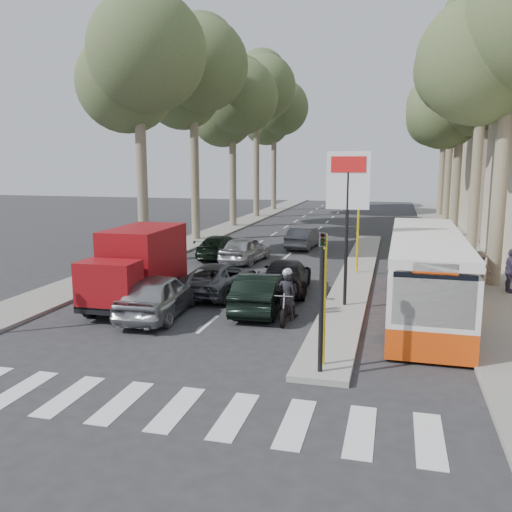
{
  "coord_description": "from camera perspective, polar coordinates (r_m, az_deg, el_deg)",
  "views": [
    {
      "loc": [
        4.88,
        -14.11,
        5.24
      ],
      "look_at": [
        -0.33,
        6.09,
        1.6
      ],
      "focal_mm": 38.0,
      "sensor_mm": 36.0,
      "label": 1
    }
  ],
  "objects": [
    {
      "name": "queue_car_e",
      "position": [
        29.91,
        -3.73,
        1.0
      ],
      "size": [
        1.86,
        4.37,
        1.26
      ],
      "primitive_type": "imported",
      "rotation": [
        0.0,
        0.0,
        3.12
      ],
      "color": "black",
      "rests_on": "ground"
    },
    {
      "name": "tree_r_e",
      "position": [
        56.63,
        19.44,
        14.56
      ],
      "size": [
        7.4,
        7.2,
        14.1
      ],
      "color": "#6B604C",
      "rests_on": "ground"
    },
    {
      "name": "ground",
      "position": [
        15.82,
        -4.41,
        -9.47
      ],
      "size": [
        120.0,
        120.0,
        0.0
      ],
      "primitive_type": "plane",
      "color": "#28282B",
      "rests_on": "ground"
    },
    {
      "name": "sidewalk_right",
      "position": [
        39.63,
        19.72,
        1.8
      ],
      "size": [
        3.2,
        70.0,
        0.12
      ],
      "primitive_type": "cube",
      "color": "gray",
      "rests_on": "ground"
    },
    {
      "name": "tree_l_b",
      "position": [
        37.02,
        -6.4,
        18.9
      ],
      "size": [
        7.4,
        7.2,
        14.88
      ],
      "color": "#6B604C",
      "rests_on": "ground"
    },
    {
      "name": "traffic_island",
      "position": [
        25.69,
        10.53,
        -1.86
      ],
      "size": [
        1.5,
        26.0,
        0.16
      ],
      "primitive_type": "cube",
      "color": "gray",
      "rests_on": "ground"
    },
    {
      "name": "tree_r_b",
      "position": [
        33.1,
        23.19,
        19.89
      ],
      "size": [
        7.4,
        7.2,
        15.27
      ],
      "color": "#6B604C",
      "rests_on": "ground"
    },
    {
      "name": "tree_l_e",
      "position": [
        59.88,
        2.07,
        15.15
      ],
      "size": [
        7.4,
        7.2,
        14.49
      ],
      "color": "#6B604C",
      "rests_on": "ground"
    },
    {
      "name": "queue_car_a",
      "position": [
        21.7,
        -3.95,
        -2.39
      ],
      "size": [
        2.4,
        4.68,
        1.26
      ],
      "primitive_type": "imported",
      "rotation": [
        0.0,
        0.0,
        3.07
      ],
      "color": "#47484E",
      "rests_on": "ground"
    },
    {
      "name": "queue_car_d",
      "position": [
        33.22,
        5.0,
        1.92
      ],
      "size": [
        1.7,
        4.04,
        1.3
      ],
      "primitive_type": "imported",
      "rotation": [
        0.0,
        0.0,
        3.06
      ],
      "color": "#4D4F55",
      "rests_on": "ground"
    },
    {
      "name": "city_bus",
      "position": [
        19.73,
        17.4,
        -1.53
      ],
      "size": [
        2.47,
        10.72,
        2.82
      ],
      "rotation": [
        0.0,
        0.0,
        -0.01
      ],
      "color": "#E3450C",
      "rests_on": "ground"
    },
    {
      "name": "median_left",
      "position": [
        44.34,
        -2.54,
        3.18
      ],
      "size": [
        2.4,
        64.0,
        0.12
      ],
      "primitive_type": "cube",
      "color": "gray",
      "rests_on": "ground"
    },
    {
      "name": "tree_l_a",
      "position": [
        29.61,
        -12.01,
        19.69
      ],
      "size": [
        7.4,
        7.2,
        14.1
      ],
      "color": "#6B604C",
      "rests_on": "ground"
    },
    {
      "name": "red_truck",
      "position": [
        20.37,
        -12.31,
        -0.94
      ],
      "size": [
        2.12,
        5.33,
        2.82
      ],
      "rotation": [
        0.0,
        0.0,
        0.02
      ],
      "color": "black",
      "rests_on": "ground"
    },
    {
      "name": "pedestrian_far",
      "position": [
        23.97,
        22.49,
        -1.33
      ],
      "size": [
        1.07,
        0.66,
        1.54
      ],
      "primitive_type": "imported",
      "rotation": [
        0.0,
        0.0,
        3.38
      ],
      "color": "#6C5B51",
      "rests_on": "sidewalk_right"
    },
    {
      "name": "motorcycle",
      "position": [
        18.21,
        3.29,
        -4.2
      ],
      "size": [
        0.77,
        2.09,
        1.78
      ],
      "rotation": [
        0.0,
        0.0,
        0.06
      ],
      "color": "black",
      "rests_on": "ground"
    },
    {
      "name": "queue_car_c",
      "position": [
        28.52,
        -1.15,
        0.73
      ],
      "size": [
        2.13,
        4.28,
        1.4
      ],
      "primitive_type": "imported",
      "rotation": [
        0.0,
        0.0,
        3.02
      ],
      "color": "#ACAEB4",
      "rests_on": "ground"
    },
    {
      "name": "traffic_light_island",
      "position": [
        13.01,
        6.95,
        -2.39
      ],
      "size": [
        0.16,
        0.41,
        3.6
      ],
      "color": "black",
      "rests_on": "ground"
    },
    {
      "name": "billboard",
      "position": [
        19.24,
        9.6,
        5.18
      ],
      "size": [
        1.5,
        12.1,
        5.6
      ],
      "color": "yellow",
      "rests_on": "ground"
    },
    {
      "name": "dark_hatchback",
      "position": [
        19.2,
        0.52,
        -3.81
      ],
      "size": [
        1.68,
        4.27,
        1.38
      ],
      "primitive_type": "imported",
      "rotation": [
        0.0,
        0.0,
        3.19
      ],
      "color": "black",
      "rests_on": "ground"
    },
    {
      "name": "pedestrian_near",
      "position": [
        23.6,
        25.22,
        -1.42
      ],
      "size": [
        0.62,
        1.08,
        1.75
      ],
      "primitive_type": "imported",
      "rotation": [
        0.0,
        0.0,
        1.69
      ],
      "color": "#3F3550",
      "rests_on": "sidewalk_right"
    },
    {
      "name": "tree_r_d",
      "position": [
        48.76,
        20.17,
        16.18
      ],
      "size": [
        7.4,
        7.2,
        14.88
      ],
      "color": "#6B604C",
      "rests_on": "ground"
    },
    {
      "name": "tree_l_c",
      "position": [
        44.34,
        -2.3,
        16.1
      ],
      "size": [
        7.4,
        7.2,
        13.71
      ],
      "color": "#6B604C",
      "rests_on": "ground"
    },
    {
      "name": "queue_car_b",
      "position": [
        22.01,
        3.14,
        -2.1
      ],
      "size": [
        2.3,
        4.77,
        1.34
      ],
      "primitive_type": "imported",
      "rotation": [
        0.0,
        0.0,
        3.23
      ],
      "color": "black",
      "rests_on": "ground"
    },
    {
      "name": "tree_l_d",
      "position": [
        52.23,
        0.21,
        17.07
      ],
      "size": [
        7.4,
        7.2,
        15.66
      ],
      "color": "#6B604C",
      "rests_on": "ground"
    },
    {
      "name": "tree_r_c",
      "position": [
        40.68,
        21.02,
        15.54
      ],
      "size": [
        7.4,
        7.2,
        13.32
      ],
      "color": "#6B604C",
      "rests_on": "ground"
    },
    {
      "name": "silver_hatchback",
      "position": [
        18.8,
        -10.28,
        -4.07
      ],
      "size": [
        2.07,
        4.53,
        1.51
      ],
      "primitive_type": "imported",
      "rotation": [
        0.0,
        0.0,
        3.21
      ],
      "color": "#A6A9AE",
      "rests_on": "ground"
    }
  ]
}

